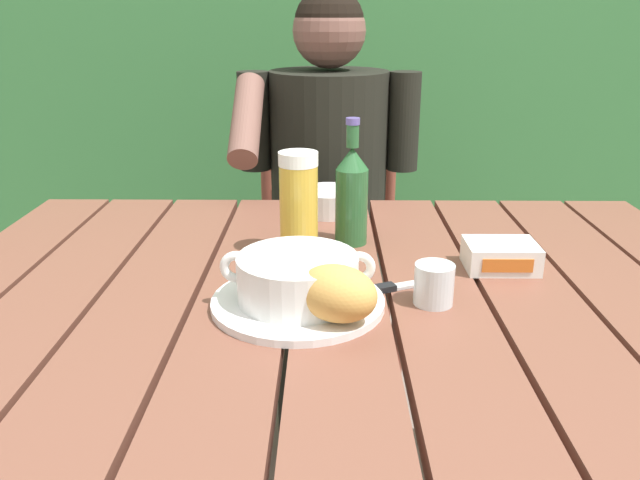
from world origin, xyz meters
name	(u,v)px	position (x,y,z in m)	size (l,w,h in m)	color
dining_table	(339,336)	(0.00, 0.00, 0.68)	(1.36, 1.00, 0.77)	brown
chair_near_diner	(328,253)	(-0.02, 0.93, 0.47)	(0.44, 0.40, 0.92)	brown
person_eating	(328,189)	(-0.02, 0.74, 0.74)	(0.48, 0.47, 1.25)	black
serving_plate	(298,302)	(-0.06, -0.07, 0.78)	(0.26, 0.26, 0.01)	white
soup_bowl	(298,277)	(-0.06, -0.07, 0.82)	(0.23, 0.18, 0.08)	white
bread_roll	(337,293)	(-0.01, -0.14, 0.83)	(0.15, 0.13, 0.08)	gold
beer_glass	(299,204)	(-0.07, 0.15, 0.87)	(0.07, 0.07, 0.19)	gold
beer_bottle	(352,194)	(0.03, 0.21, 0.87)	(0.06, 0.06, 0.24)	#285B2F
water_glass_small	(434,284)	(0.14, -0.06, 0.81)	(0.06, 0.06, 0.06)	silver
butter_tub	(501,256)	(0.28, 0.08, 0.80)	(0.12, 0.09, 0.05)	white
table_knife	(392,287)	(0.08, -0.01, 0.78)	(0.16, 0.08, 0.01)	silver
diner_bowl	(329,201)	(-0.02, 0.40, 0.80)	(0.13, 0.13, 0.05)	white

